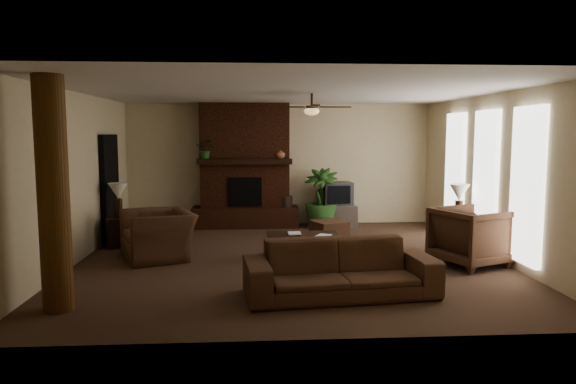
{
  "coord_description": "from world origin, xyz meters",
  "views": [
    {
      "loc": [
        -0.58,
        -8.66,
        2.12
      ],
      "look_at": [
        0.0,
        0.4,
        1.1
      ],
      "focal_mm": 32.54,
      "sensor_mm": 36.0,
      "label": 1
    }
  ],
  "objects": [
    {
      "name": "book_a",
      "position": [
        -0.03,
        -0.05,
        0.57
      ],
      "size": [
        0.22,
        0.03,
        0.29
      ],
      "primitive_type": "imported",
      "rotation": [
        0.0,
        0.0,
        0.01
      ],
      "color": "#999999",
      "rests_on": "coffee_table"
    },
    {
      "name": "mantel_vase",
      "position": [
        -0.0,
        3.02,
        1.67
      ],
      "size": [
        0.28,
        0.29,
        0.22
      ],
      "primitive_type": "imported",
      "rotation": [
        0.0,
        0.0,
        -0.32
      ],
      "color": "#96563C",
      "rests_on": "fireplace"
    },
    {
      "name": "log_column",
      "position": [
        -2.95,
        -2.4,
        1.4
      ],
      "size": [
        0.36,
        0.36,
        2.8
      ],
      "primitive_type": "cylinder",
      "color": "#583716",
      "rests_on": "ground"
    },
    {
      "name": "windows",
      "position": [
        3.45,
        0.2,
        1.35
      ],
      "size": [
        0.08,
        3.65,
        2.35
      ],
      "color": "white",
      "rests_on": "ground"
    },
    {
      "name": "doorway",
      "position": [
        -3.44,
        1.8,
        1.05
      ],
      "size": [
        0.1,
        1.0,
        2.1
      ],
      "primitive_type": "cube",
      "color": "black",
      "rests_on": "ground"
    },
    {
      "name": "armchair_right",
      "position": [
        2.9,
        -0.61,
        0.52
      ],
      "size": [
        1.27,
        1.31,
        1.04
      ],
      "primitive_type": "imported",
      "rotation": [
        0.0,
        0.0,
        1.97
      ],
      "color": "#4C3120",
      "rests_on": "ground"
    },
    {
      "name": "side_table_right",
      "position": [
        3.15,
        0.63,
        0.28
      ],
      "size": [
        0.61,
        0.61,
        0.55
      ],
      "primitive_type": "cube",
      "rotation": [
        0.0,
        0.0,
        0.27
      ],
      "color": "black",
      "rests_on": "ground"
    },
    {
      "name": "coffee_table",
      "position": [
        0.22,
        -0.06,
        0.37
      ],
      "size": [
        1.2,
        0.7,
        0.43
      ],
      "color": "black",
      "rests_on": "ground"
    },
    {
      "name": "room_shell",
      "position": [
        0.0,
        0.0,
        1.4
      ],
      "size": [
        7.0,
        7.0,
        7.0
      ],
      "color": "#4D3526",
      "rests_on": "ground"
    },
    {
      "name": "book_b",
      "position": [
        0.44,
        -0.21,
        0.58
      ],
      "size": [
        0.2,
        0.12,
        0.29
      ],
      "primitive_type": "imported",
      "rotation": [
        0.0,
        0.0,
        -0.5
      ],
      "color": "#999999",
      "rests_on": "coffee_table"
    },
    {
      "name": "mantel_plant",
      "position": [
        -1.66,
        3.01,
        1.72
      ],
      "size": [
        0.47,
        0.5,
        0.33
      ],
      "primitive_type": "imported",
      "rotation": [
        0.0,
        0.0,
        -0.26
      ],
      "color": "#2A5020",
      "rests_on": "fireplace"
    },
    {
      "name": "side_table_left",
      "position": [
        -3.12,
        1.2,
        0.28
      ],
      "size": [
        0.63,
        0.63,
        0.55
      ],
      "primitive_type": "cube",
      "rotation": [
        0.0,
        0.0,
        0.32
      ],
      "color": "black",
      "rests_on": "ground"
    },
    {
      "name": "floor_vase",
      "position": [
        0.11,
        3.15,
        0.43
      ],
      "size": [
        0.34,
        0.34,
        0.77
      ],
      "color": "black",
      "rests_on": "ground"
    },
    {
      "name": "fireplace",
      "position": [
        -0.8,
        3.22,
        1.16
      ],
      "size": [
        2.4,
        0.7,
        2.8
      ],
      "color": "#421F11",
      "rests_on": "ground"
    },
    {
      "name": "sofa",
      "position": [
        0.53,
        -2.06,
        0.48
      ],
      "size": [
        2.54,
        0.99,
        0.97
      ],
      "primitive_type": "imported",
      "rotation": [
        0.0,
        0.0,
        0.11
      ],
      "color": "#4C3120",
      "rests_on": "ground"
    },
    {
      "name": "tv_stand",
      "position": [
        1.32,
        3.02,
        0.25
      ],
      "size": [
        0.9,
        0.59,
        0.5
      ],
      "primitive_type": "cube",
      "rotation": [
        0.0,
        0.0,
        -0.1
      ],
      "color": "#AFAFB1",
      "rests_on": "ground"
    },
    {
      "name": "tv",
      "position": [
        1.29,
        3.03,
        0.76
      ],
      "size": [
        0.69,
        0.58,
        0.52
      ],
      "color": "#3B3B3D",
      "rests_on": "tv_stand"
    },
    {
      "name": "floor_plant",
      "position": [
        0.9,
        2.93,
        0.37
      ],
      "size": [
        1.08,
        1.49,
        0.75
      ],
      "primitive_type": "imported",
      "rotation": [
        0.0,
        0.0,
        -0.27
      ],
      "color": "#2A5020",
      "rests_on": "ground"
    },
    {
      "name": "lamp_left",
      "position": [
        -3.14,
        1.22,
        1.0
      ],
      "size": [
        0.43,
        0.43,
        0.65
      ],
      "color": "black",
      "rests_on": "side_table_left"
    },
    {
      "name": "ceiling_fan",
      "position": [
        0.4,
        0.3,
        2.53
      ],
      "size": [
        1.35,
        1.35,
        0.37
      ],
      "color": "black",
      "rests_on": "ceiling"
    },
    {
      "name": "ottoman",
      "position": [
        0.88,
        1.44,
        0.2
      ],
      "size": [
        0.79,
        0.79,
        0.4
      ],
      "primitive_type": "cube",
      "rotation": [
        0.0,
        0.0,
        0.4
      ],
      "color": "#4C3120",
      "rests_on": "ground"
    },
    {
      "name": "lamp_right",
      "position": [
        3.15,
        0.57,
        1.0
      ],
      "size": [
        0.38,
        0.38,
        0.65
      ],
      "color": "black",
      "rests_on": "side_table_right"
    },
    {
      "name": "armchair_left",
      "position": [
        -2.23,
        0.21,
        0.54
      ],
      "size": [
        1.22,
        1.45,
        1.08
      ],
      "primitive_type": "imported",
      "rotation": [
        0.0,
        0.0,
        -1.18
      ],
      "color": "#4C3120",
      "rests_on": "ground"
    }
  ]
}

